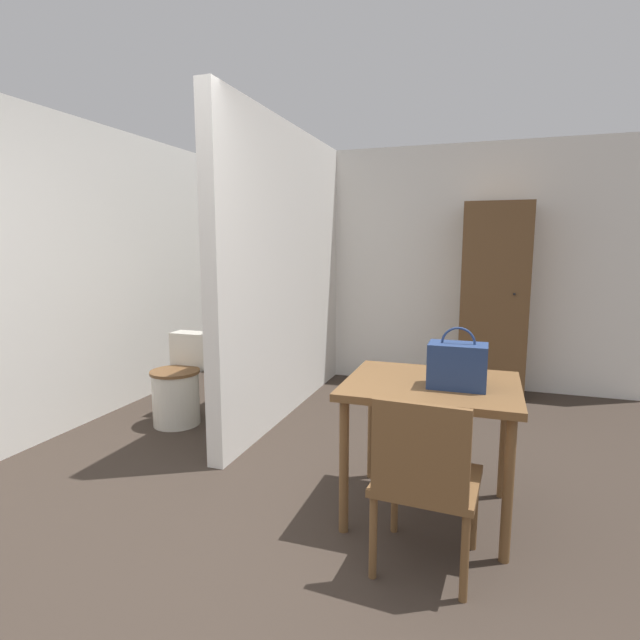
% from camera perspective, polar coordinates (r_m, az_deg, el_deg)
% --- Properties ---
extents(ground_plane, '(16.00, 16.00, 0.00)m').
position_cam_1_polar(ground_plane, '(2.46, -13.27, -29.08)').
color(ground_plane, '#382D26').
extents(wall_back, '(5.18, 0.12, 2.50)m').
position_cam_1_polar(wall_back, '(5.54, 7.54, 6.06)').
color(wall_back, white).
rests_on(wall_back, ground_plane).
extents(wall_left, '(0.12, 4.74, 2.50)m').
position_cam_1_polar(wall_left, '(4.76, -24.04, 4.97)').
color(wall_left, white).
rests_on(wall_left, ground_plane).
extents(partition_wall, '(0.12, 2.60, 2.50)m').
position_cam_1_polar(partition_wall, '(4.42, -3.81, 5.46)').
color(partition_wall, white).
rests_on(partition_wall, ground_plane).
extents(dining_table, '(0.91, 0.77, 0.76)m').
position_cam_1_polar(dining_table, '(2.81, 12.58, -8.85)').
color(dining_table, brown).
rests_on(dining_table, ground_plane).
extents(wooden_chair, '(0.49, 0.49, 0.85)m').
position_cam_1_polar(wooden_chair, '(2.39, 11.87, -17.19)').
color(wooden_chair, brown).
rests_on(wooden_chair, ground_plane).
extents(toilet, '(0.41, 0.55, 0.74)m').
position_cam_1_polar(toilet, '(4.40, -15.77, -7.35)').
color(toilet, silver).
rests_on(toilet, ground_plane).
extents(handbag, '(0.29, 0.18, 0.32)m').
position_cam_1_polar(handbag, '(2.68, 15.42, -4.98)').
color(handbag, navy).
rests_on(handbag, dining_table).
extents(wooden_cabinet, '(0.62, 0.47, 1.89)m').
position_cam_1_polar(wooden_cabinet, '(5.16, 19.27, 2.06)').
color(wooden_cabinet, brown).
rests_on(wooden_cabinet, ground_plane).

